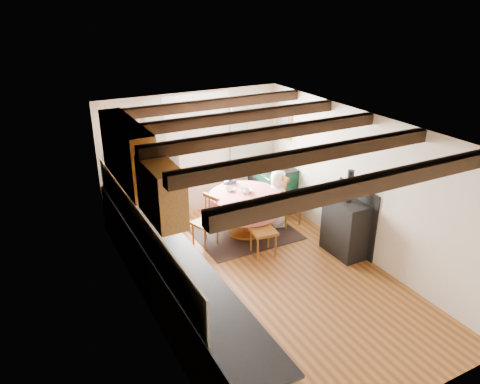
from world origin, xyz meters
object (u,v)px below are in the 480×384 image
chair_near (264,230)px  chair_right (287,199)px  dining_table (245,214)px  child_right (277,199)px  aga_range (272,186)px  cast_iron_stove (347,213)px  child_far (230,196)px  cup (247,192)px  chair_left (205,221)px

chair_near → chair_right: (0.97, 0.76, 0.06)m
chair_near → dining_table: bearing=92.1°
chair_right → chair_near: bearing=121.6°
dining_table → child_right: bearing=2.0°
aga_range → cast_iron_stove: bearing=-87.1°
cast_iron_stove → child_right: (-0.46, 1.39, -0.19)m
child_far → child_right: (0.71, -0.57, 0.03)m
chair_near → cup: chair_near is taller
chair_left → child_far: child_far is taller
child_far → chair_right: bearing=153.6°
chair_right → child_far: child_far is taller
dining_table → aga_range: (1.04, 0.80, 0.06)m
cast_iron_stove → child_right: bearing=108.4°
chair_right → dining_table: bearing=83.0°
chair_near → cast_iron_stove: 1.39m
aga_range → child_far: size_ratio=0.94×
dining_table → chair_right: 0.90m
dining_table → aga_range: aga_range is taller
chair_right → aga_range: 0.82m
dining_table → child_far: 0.61m
chair_left → chair_right: 1.69m
cup → dining_table: bearing=167.0°
child_far → cup: child_far is taller
dining_table → chair_near: chair_near is taller
chair_near → cup: 0.85m
chair_right → cast_iron_stove: 1.40m
aga_range → cup: aga_range is taller
cast_iron_stove → chair_right: bearing=100.7°
chair_right → child_right: size_ratio=0.94×
child_right → child_far: bearing=68.8°
chair_near → aga_range: size_ratio=0.94×
dining_table → chair_left: (-0.80, -0.01, 0.05)m
chair_left → child_right: size_ratio=0.81×
chair_near → chair_right: size_ratio=0.89×
child_right → cup: bearing=110.2°
aga_range → cup: (-1.01, -0.81, 0.38)m
dining_table → chair_left: 0.80m
chair_right → cup: chair_right is taller
chair_left → aga_range: 2.01m
child_far → cup: bearing=101.7°
dining_table → child_right: 0.71m
chair_left → aga_range: aga_range is taller
dining_table → cast_iron_stove: (1.15, -1.36, 0.35)m
aga_range → chair_right: bearing=-100.4°
dining_table → cast_iron_stove: cast_iron_stove is taller
dining_table → child_right: size_ratio=1.18×
dining_table → cup: size_ratio=12.73×
cast_iron_stove → cup: size_ratio=14.56×
child_far → cup: (0.05, -0.60, 0.31)m
chair_near → child_far: bearing=95.3°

